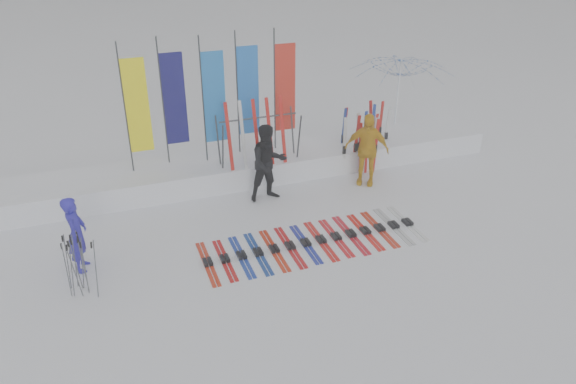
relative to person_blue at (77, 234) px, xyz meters
name	(u,v)px	position (x,y,z in m)	size (l,w,h in m)	color
ground	(306,273)	(4.17, -1.70, -0.80)	(120.00, 120.00, 0.00)	white
snow_bank	(242,167)	(4.17, 2.90, -0.50)	(14.00, 1.60, 0.60)	white
person_blue	(77,234)	(0.00, 0.00, 0.00)	(0.59, 0.38, 1.61)	#241DAB
person_black	(268,163)	(4.46, 1.53, 0.16)	(0.94, 0.73, 1.93)	black
person_yellow	(367,149)	(7.08, 1.50, 0.15)	(1.12, 0.47, 1.91)	gold
tent_canopy	(398,100)	(9.17, 3.62, 0.54)	(2.93, 2.99, 2.69)	white
ski_row	(314,241)	(4.73, -0.73, -0.77)	(4.83, 1.69, 0.07)	red
pole_cluster	(78,265)	(-0.03, -0.81, -0.20)	(0.58, 0.50, 1.25)	#595B60
feather_flags	(212,97)	(3.53, 3.12, 1.44)	(4.37, 0.27, 3.20)	#383A3F
ski_rack	(259,133)	(4.52, 2.50, 0.58)	(2.04, 0.80, 1.23)	#383A3F
upright_skis	(364,140)	(7.50, 2.45, -0.02)	(1.68, 1.18, 1.68)	navy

